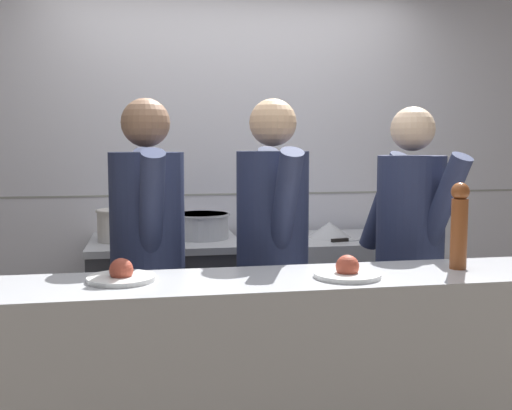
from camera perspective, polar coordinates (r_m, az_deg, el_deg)
The scene contains 14 objects.
wall_back_tiled at distance 4.01m, azimuth -2.41°, elevation 3.21°, with size 8.00×0.06×2.60m.
oven_range at distance 3.71m, azimuth -8.61°, elevation -10.25°, with size 0.87×0.71×0.92m.
prep_counter at distance 3.87m, azimuth 6.69°, elevation -9.72°, with size 1.03×0.65×0.90m.
pass_counter at distance 2.50m, azimuth 5.92°, elevation -17.75°, with size 2.67×0.45×0.97m.
stock_pot at distance 3.58m, azimuth -12.91°, elevation -1.80°, with size 0.26×0.26×0.19m.
sauce_pot at distance 3.61m, azimuth -5.25°, elevation -1.90°, with size 0.35×0.35×0.15m.
mixing_bowl_steel at distance 3.80m, azimuth 7.00°, elevation -2.34°, with size 0.28×0.28×0.09m.
chefs_knife at distance 3.68m, azimuth 9.31°, elevation -3.28°, with size 0.38×0.11×0.02m.
plated_dish_main at distance 2.30m, azimuth -12.70°, elevation -6.55°, with size 0.26×0.26×0.09m.
plated_dish_appetiser at distance 2.33m, azimuth 8.69°, elevation -6.30°, with size 0.26×0.26×0.09m.
pepper_mill at distance 2.57m, azimuth 18.79°, elevation -1.72°, with size 0.07×0.07×0.35m.
chef_head_cook at distance 2.84m, azimuth -10.24°, elevation -5.23°, with size 0.37×0.74×1.69m.
chef_sous at distance 2.88m, azimuth 1.58°, elevation -4.93°, with size 0.36×0.74×1.69m.
chef_line at distance 3.14m, azimuth 14.41°, elevation -4.54°, with size 0.43×0.71×1.67m.
Camera 1 is at (-0.56, -2.52, 1.47)m, focal length 42.00 mm.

